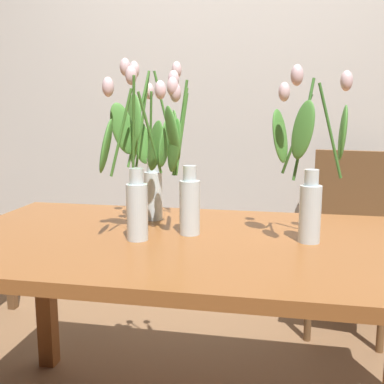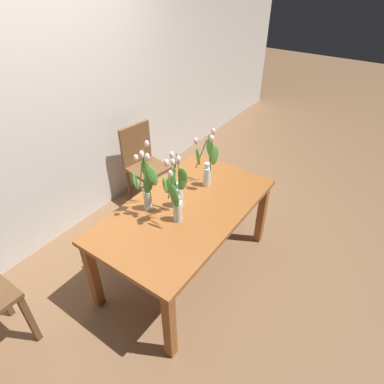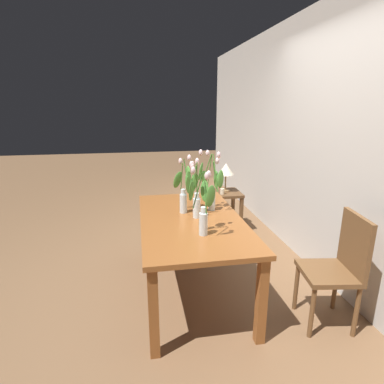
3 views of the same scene
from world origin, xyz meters
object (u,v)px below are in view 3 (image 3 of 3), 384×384
(tulip_vase_0, at_px, (211,186))
(pillar_candle, at_px, (222,191))
(tulip_vase_1, at_px, (185,191))
(tulip_vase_3, at_px, (194,195))
(side_table, at_px, (224,200))
(dining_chair, at_px, (339,264))
(dining_table, at_px, (191,228))
(table_lamp, at_px, (226,170))
(tulip_vase_2, at_px, (203,209))

(tulip_vase_0, bearing_deg, pillar_candle, 159.16)
(tulip_vase_0, distance_m, pillar_candle, 1.27)
(tulip_vase_0, distance_m, tulip_vase_1, 0.26)
(tulip_vase_3, xyz_separation_m, side_table, (-1.39, 0.68, -0.51))
(pillar_candle, bearing_deg, tulip_vase_1, -30.84)
(tulip_vase_3, distance_m, side_table, 1.64)
(tulip_vase_3, height_order, dining_chair, tulip_vase_3)
(dining_table, relative_size, tulip_vase_3, 2.99)
(tulip_vase_1, distance_m, table_lamp, 1.50)
(side_table, distance_m, pillar_candle, 0.19)
(tulip_vase_0, bearing_deg, tulip_vase_2, -19.49)
(dining_chair, height_order, side_table, dining_chair)
(dining_table, bearing_deg, side_table, 153.30)
(tulip_vase_1, relative_size, tulip_vase_2, 1.02)
(tulip_vase_3, bearing_deg, dining_chair, 56.99)
(table_lamp, relative_size, pillar_candle, 5.31)
(tulip_vase_2, relative_size, pillar_candle, 7.16)
(tulip_vase_0, bearing_deg, dining_table, -48.63)
(tulip_vase_2, height_order, side_table, tulip_vase_2)
(tulip_vase_1, bearing_deg, dining_chair, 53.48)
(tulip_vase_2, relative_size, tulip_vase_3, 1.01)
(tulip_vase_2, height_order, table_lamp, tulip_vase_2)
(pillar_candle, bearing_deg, dining_chair, 11.62)
(table_lamp, bearing_deg, side_table, -29.86)
(tulip_vase_1, xyz_separation_m, pillar_candle, (-1.16, 0.69, -0.36))
(dining_table, height_order, pillar_candle, dining_table)
(tulip_vase_2, bearing_deg, table_lamp, 158.75)
(dining_table, xyz_separation_m, dining_chair, (0.63, 1.06, -0.12))
(side_table, xyz_separation_m, pillar_candle, (0.10, -0.06, 0.16))
(tulip_vase_0, bearing_deg, dining_chair, 45.16)
(tulip_vase_2, relative_size, side_table, 0.98)
(tulip_vase_1, relative_size, pillar_candle, 7.28)
(dining_chair, distance_m, pillar_candle, 2.01)
(tulip_vase_2, distance_m, side_table, 1.99)
(tulip_vase_2, xyz_separation_m, side_table, (-1.79, 0.69, -0.52))
(side_table, bearing_deg, tulip_vase_1, -30.92)
(dining_chair, distance_m, side_table, 2.09)
(pillar_candle, bearing_deg, tulip_vase_0, -20.84)
(tulip_vase_0, height_order, tulip_vase_3, tulip_vase_0)
(side_table, bearing_deg, pillar_candle, -31.88)
(side_table, bearing_deg, dining_table, -26.70)
(tulip_vase_0, height_order, pillar_candle, tulip_vase_0)
(table_lamp, height_order, pillar_candle, table_lamp)
(dining_table, bearing_deg, tulip_vase_1, -170.70)
(tulip_vase_1, xyz_separation_m, table_lamp, (-1.29, 0.77, -0.09))
(table_lamp, xyz_separation_m, pillar_candle, (0.13, -0.08, -0.27))
(dining_table, distance_m, table_lamp, 1.66)
(side_table, bearing_deg, tulip_vase_3, -26.16)
(tulip_vase_1, bearing_deg, table_lamp, 149.11)
(dining_chair, bearing_deg, pillar_candle, -168.38)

